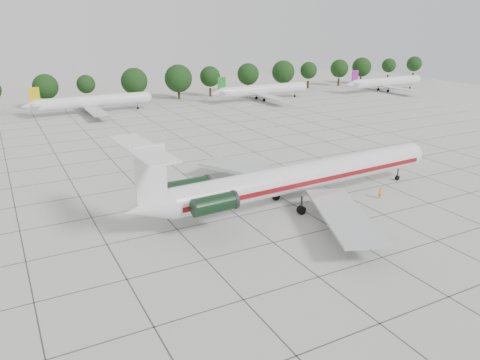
% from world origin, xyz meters
% --- Properties ---
extents(ground, '(260.00, 260.00, 0.00)m').
position_xyz_m(ground, '(0.00, 0.00, 0.00)').
color(ground, '#B6B5AE').
rests_on(ground, ground).
extents(apron_joints, '(170.00, 170.00, 0.02)m').
position_xyz_m(apron_joints, '(0.00, 15.00, 0.01)').
color(apron_joints, '#383838').
rests_on(apron_joints, ground).
extents(main_airliner, '(45.29, 35.55, 10.61)m').
position_xyz_m(main_airliner, '(7.67, -0.21, 3.75)').
color(main_airliner, silver).
rests_on(main_airliner, ground).
extents(ground_crew, '(0.61, 0.45, 1.56)m').
position_xyz_m(ground_crew, '(19.56, -3.49, 0.78)').
color(ground_crew, orange).
rests_on(ground_crew, ground).
extents(bg_airliner_c, '(28.24, 27.20, 7.40)m').
position_xyz_m(bg_airliner_c, '(-2.17, 74.56, 2.91)').
color(bg_airliner_c, silver).
rests_on(bg_airliner_c, ground).
extents(bg_airliner_d, '(28.24, 27.20, 7.40)m').
position_xyz_m(bg_airliner_d, '(45.75, 71.62, 2.91)').
color(bg_airliner_d, silver).
rests_on(bg_airliner_d, ground).
extents(bg_airliner_e, '(28.24, 27.20, 7.40)m').
position_xyz_m(bg_airliner_e, '(90.17, 67.75, 2.91)').
color(bg_airliner_e, silver).
rests_on(bg_airliner_e, ground).
extents(tree_line, '(249.86, 8.44, 10.22)m').
position_xyz_m(tree_line, '(-11.68, 85.00, 5.98)').
color(tree_line, '#332114').
rests_on(tree_line, ground).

